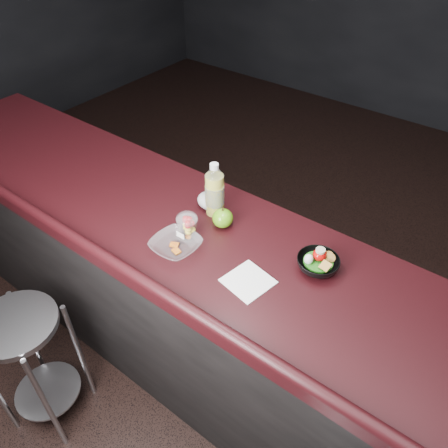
{
  "coord_description": "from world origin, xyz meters",
  "views": [
    {
      "loc": [
        0.77,
        -0.75,
        2.24
      ],
      "look_at": [
        -0.04,
        0.33,
        1.1
      ],
      "focal_mm": 35.0,
      "sensor_mm": 36.0,
      "label": 1
    }
  ],
  "objects": [
    {
      "name": "room_shell",
      "position": [
        0.0,
        0.0,
        1.83
      ],
      "size": [
        8.0,
        8.0,
        8.0
      ],
      "color": "black",
      "rests_on": "ground"
    },
    {
      "name": "stool_left",
      "position": [
        -0.62,
        -0.37,
        0.53
      ],
      "size": [
        0.46,
        0.46,
        0.73
      ],
      "rotation": [
        0.0,
        0.0,
        0.36
      ],
      "color": "#A2A2A6",
      "rests_on": "ground"
    },
    {
      "name": "green_apple",
      "position": [
        -0.1,
        0.39,
        1.06
      ],
      "size": [
        0.09,
        0.09,
        0.09
      ],
      "color": "#43770D",
      "rests_on": "counter"
    },
    {
      "name": "lemonade_bottle",
      "position": [
        -0.18,
        0.44,
        1.13
      ],
      "size": [
        0.08,
        0.08,
        0.25
      ],
      "color": "gold",
      "rests_on": "counter"
    },
    {
      "name": "ground",
      "position": [
        0.0,
        0.0,
        0.0
      ],
      "size": [
        8.0,
        8.0,
        0.0
      ],
      "primitive_type": "plane",
      "color": "black",
      "rests_on": "ground"
    },
    {
      "name": "paper_napkin",
      "position": [
        0.17,
        0.19,
        1.02
      ],
      "size": [
        0.19,
        0.19,
        0.0
      ],
      "primitive_type": "cube",
      "rotation": [
        0.0,
        0.0,
        -0.2
      ],
      "color": "white",
      "rests_on": "counter"
    },
    {
      "name": "fruit_cup",
      "position": [
        -0.17,
        0.24,
        1.08
      ],
      "size": [
        0.09,
        0.09,
        0.13
      ],
      "color": "white",
      "rests_on": "counter"
    },
    {
      "name": "takeout_bowl",
      "position": [
        -0.16,
        0.16,
        1.04
      ],
      "size": [
        0.2,
        0.2,
        0.05
      ],
      "rotation": [
        0.0,
        0.0,
        -0.02
      ],
      "color": "silver",
      "rests_on": "counter"
    },
    {
      "name": "plastic_bag",
      "position": [
        -0.21,
        0.46,
        1.06
      ],
      "size": [
        0.13,
        0.1,
        0.09
      ],
      "color": "silver",
      "rests_on": "counter"
    },
    {
      "name": "counter",
      "position": [
        0.0,
        0.3,
        0.51
      ],
      "size": [
        4.06,
        0.71,
        1.02
      ],
      "color": "black",
      "rests_on": "ground"
    },
    {
      "name": "snack_bowl",
      "position": [
        0.35,
        0.41,
        1.05
      ],
      "size": [
        0.22,
        0.22,
        0.09
      ],
      "rotation": [
        0.0,
        0.0,
        0.42
      ],
      "color": "black",
      "rests_on": "counter"
    }
  ]
}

